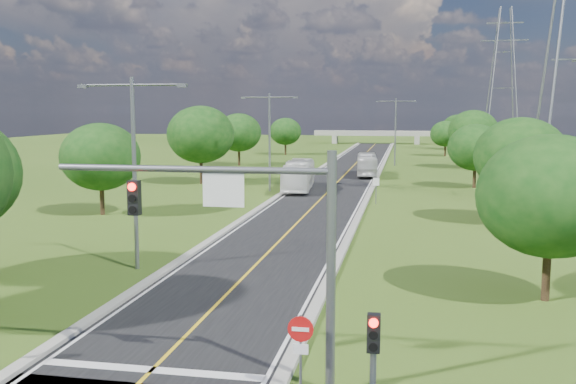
{
  "coord_description": "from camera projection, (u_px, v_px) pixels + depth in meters",
  "views": [
    {
      "loc": [
        7.91,
        -19.01,
        8.35
      ],
      "look_at": [
        0.26,
        21.82,
        3.0
      ],
      "focal_mm": 40.0,
      "sensor_mm": 36.0,
      "label": 1
    }
  ],
  "objects": [
    {
      "name": "ground",
      "position": [
        343.0,
        177.0,
        79.54
      ],
      "size": [
        260.0,
        260.0,
        0.0
      ],
      "primitive_type": "plane",
      "color": "#314F16",
      "rests_on": "ground"
    },
    {
      "name": "road",
      "position": [
        347.0,
        172.0,
        85.38
      ],
      "size": [
        8.0,
        150.0,
        0.06
      ],
      "primitive_type": "cube",
      "color": "black",
      "rests_on": "ground"
    },
    {
      "name": "curb_left",
      "position": [
        316.0,
        171.0,
        86.15
      ],
      "size": [
        0.5,
        150.0,
        0.22
      ],
      "primitive_type": "cube",
      "color": "gray",
      "rests_on": "ground"
    },
    {
      "name": "curb_right",
      "position": [
        379.0,
        172.0,
        84.6
      ],
      "size": [
        0.5,
        150.0,
        0.22
      ],
      "primitive_type": "cube",
      "color": "gray",
      "rests_on": "ground"
    },
    {
      "name": "signal_mast",
      "position": [
        260.0,
        228.0,
        18.77
      ],
      "size": [
        8.54,
        0.33,
        7.2
      ],
      "color": "slate",
      "rests_on": "ground"
    },
    {
      "name": "signal_pole_right",
      "position": [
        373.0,
        360.0,
        15.53
      ],
      "size": [
        0.32,
        0.31,
        3.48
      ],
      "color": "slate",
      "rests_on": "ground"
    },
    {
      "name": "do_not_enter_right",
      "position": [
        301.0,
        340.0,
        18.42
      ],
      "size": [
        0.76,
        0.11,
        2.5
      ],
      "color": "slate",
      "rests_on": "ground"
    },
    {
      "name": "speed_limit_sign",
      "position": [
        376.0,
        186.0,
        56.92
      ],
      "size": [
        0.55,
        0.09,
        2.4
      ],
      "color": "slate",
      "rests_on": "ground"
    },
    {
      "name": "overpass",
      "position": [
        376.0,
        134.0,
        157.22
      ],
      "size": [
        30.0,
        3.0,
        3.2
      ],
      "color": "gray",
      "rests_on": "ground"
    },
    {
      "name": "streetlight_near_left",
      "position": [
        134.0,
        156.0,
        33.08
      ],
      "size": [
        5.9,
        0.25,
        10.0
      ],
      "color": "slate",
      "rests_on": "ground"
    },
    {
      "name": "streetlight_mid_left",
      "position": [
        270.0,
        133.0,
        65.25
      ],
      "size": [
        5.9,
        0.25,
        10.0
      ],
      "color": "slate",
      "rests_on": "ground"
    },
    {
      "name": "streetlight_far_right",
      "position": [
        395.0,
        126.0,
        95.23
      ],
      "size": [
        5.9,
        0.25,
        10.0
      ],
      "color": "slate",
      "rests_on": "ground"
    },
    {
      "name": "power_tower_far",
      "position": [
        503.0,
        81.0,
        126.62
      ],
      "size": [
        9.0,
        6.4,
        28.0
      ],
      "color": "slate",
      "rests_on": "ground"
    },
    {
      "name": "tree_lb",
      "position": [
        101.0,
        157.0,
        50.67
      ],
      "size": [
        6.3,
        6.3,
        7.33
      ],
      "color": "black",
      "rests_on": "ground"
    },
    {
      "name": "tree_lc",
      "position": [
        201.0,
        135.0,
        71.82
      ],
      "size": [
        7.56,
        7.56,
        8.79
      ],
      "color": "black",
      "rests_on": "ground"
    },
    {
      "name": "tree_ld",
      "position": [
        239.0,
        133.0,
        95.66
      ],
      "size": [
        6.72,
        6.72,
        7.82
      ],
      "color": "black",
      "rests_on": "ground"
    },
    {
      "name": "tree_le",
      "position": [
        285.0,
        131.0,
        118.68
      ],
      "size": [
        5.88,
        5.88,
        6.84
      ],
      "color": "black",
      "rests_on": "ground"
    },
    {
      "name": "tree_ra",
      "position": [
        550.0,
        196.0,
        27.64
      ],
      "size": [
        6.3,
        6.3,
        7.33
      ],
      "color": "black",
      "rests_on": "ground"
    },
    {
      "name": "tree_rb",
      "position": [
        521.0,
        156.0,
        46.74
      ],
      "size": [
        6.72,
        6.72,
        7.82
      ],
      "color": "black",
      "rests_on": "ground"
    },
    {
      "name": "tree_rc",
      "position": [
        475.0,
        147.0,
        68.44
      ],
      "size": [
        5.88,
        5.88,
        6.84
      ],
      "color": "black",
      "rests_on": "ground"
    },
    {
      "name": "tree_rd",
      "position": [
        473.0,
        131.0,
        91.36
      ],
      "size": [
        7.14,
        7.14,
        8.3
      ],
      "color": "black",
      "rests_on": "ground"
    },
    {
      "name": "tree_re",
      "position": [
        446.0,
        134.0,
        115.37
      ],
      "size": [
        5.46,
        5.46,
        6.35
      ],
      "color": "black",
      "rests_on": "ground"
    },
    {
      "name": "tree_rf",
      "position": [
        457.0,
        127.0,
        134.15
      ],
      "size": [
        6.3,
        6.3,
        7.33
      ],
      "color": "black",
      "rests_on": "ground"
    },
    {
      "name": "bus_outbound",
      "position": [
        367.0,
        165.0,
        80.84
      ],
      "size": [
        3.09,
        10.19,
        2.8
      ],
      "primitive_type": "imported",
      "rotation": [
        0.0,
        0.0,
        3.22
      ],
      "color": "beige",
      "rests_on": "road"
    },
    {
      "name": "bus_inbound",
      "position": [
        299.0,
        175.0,
        66.51
      ],
      "size": [
        3.43,
        11.12,
        3.05
      ],
      "primitive_type": "imported",
      "rotation": [
        0.0,
        0.0,
        0.08
      ],
      "color": "white",
      "rests_on": "road"
    }
  ]
}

